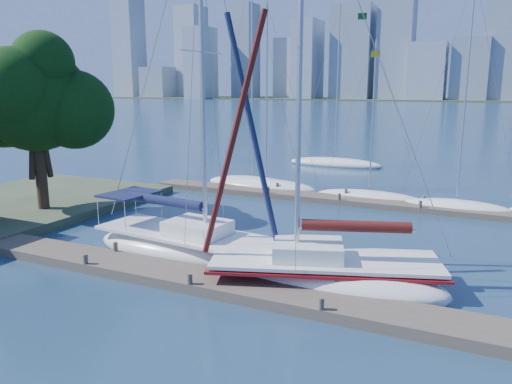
% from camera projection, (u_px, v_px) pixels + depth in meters
% --- Properties ---
extents(ground, '(700.00, 700.00, 0.00)m').
position_uv_depth(ground, '(203.00, 286.00, 19.09)').
color(ground, '#172B4B').
rests_on(ground, ground).
extents(near_dock, '(26.00, 2.00, 0.40)m').
position_uv_depth(near_dock, '(203.00, 281.00, 19.05)').
color(near_dock, '#4F433A').
rests_on(near_dock, ground).
extents(far_dock, '(30.00, 1.80, 0.36)m').
position_uv_depth(far_dock, '(357.00, 201.00, 32.38)').
color(far_dock, '#4F433A').
rests_on(far_dock, ground).
extents(far_shore, '(800.00, 100.00, 1.50)m').
position_uv_depth(far_shore, '(477.00, 100.00, 302.34)').
color(far_shore, '#38472D').
rests_on(far_shore, ground).
extents(tree, '(8.03, 7.31, 10.43)m').
position_uv_depth(tree, '(34.00, 96.00, 27.86)').
color(tree, black).
rests_on(tree, ground).
extents(sailboat_navy, '(9.58, 3.96, 15.84)m').
position_uv_depth(sailboat_navy, '(186.00, 230.00, 22.23)').
color(sailboat_navy, white).
rests_on(sailboat_navy, ground).
extents(sailboat_maroon, '(9.72, 5.87, 15.62)m').
position_uv_depth(sailboat_maroon, '(324.00, 256.00, 18.90)').
color(sailboat_maroon, white).
rests_on(sailboat_maroon, ground).
extents(bg_boat_0, '(7.58, 3.34, 15.61)m').
position_uv_depth(bg_boat_0, '(252.00, 183.00, 38.05)').
color(bg_boat_0, white).
rests_on(bg_boat_0, ground).
extents(bg_boat_1, '(7.84, 2.97, 13.48)m').
position_uv_depth(bg_boat_1, '(266.00, 186.00, 36.90)').
color(bg_boat_1, white).
rests_on(bg_boat_1, ground).
extents(bg_boat_2, '(7.50, 4.12, 10.72)m').
position_uv_depth(bg_boat_2, '(369.00, 197.00, 33.46)').
color(bg_boat_2, white).
rests_on(bg_boat_2, ground).
extents(bg_boat_3, '(6.68, 2.70, 13.98)m').
position_uv_depth(bg_boat_3, '(456.00, 207.00, 30.58)').
color(bg_boat_3, white).
rests_on(bg_boat_3, ground).
extents(bg_boat_6, '(9.36, 5.33, 15.22)m').
position_uv_depth(bg_boat_6, '(335.00, 163.00, 48.24)').
color(bg_boat_6, white).
rests_on(bg_boat_6, ground).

